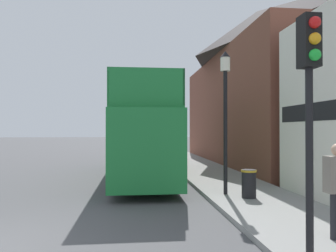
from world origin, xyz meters
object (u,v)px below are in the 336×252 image
at_px(tour_bus, 142,137).
at_px(parked_car_ahead_of_bus, 148,151).
at_px(lamp_post_nearest, 225,95).
at_px(litter_bin, 249,183).
at_px(lamp_post_second, 178,108).
at_px(traffic_signal, 310,81).

bearing_deg(tour_bus, parked_car_ahead_of_bus, 85.52).
xyz_separation_m(tour_bus, lamp_post_nearest, (2.57, -5.10, 1.49)).
bearing_deg(litter_bin, parked_car_ahead_of_bus, 99.50).
relative_size(parked_car_ahead_of_bus, lamp_post_second, 0.86).
bearing_deg(tour_bus, lamp_post_nearest, -62.76).
bearing_deg(litter_bin, lamp_post_second, 94.30).
distance_m(traffic_signal, lamp_post_second, 14.79).
xyz_separation_m(parked_car_ahead_of_bus, lamp_post_nearest, (1.83, -13.53, 2.69)).
bearing_deg(lamp_post_nearest, traffic_signal, -92.75).
bearing_deg(parked_car_ahead_of_bus, tour_bus, -97.99).
distance_m(tour_bus, lamp_post_nearest, 5.90).
distance_m(parked_car_ahead_of_bus, lamp_post_second, 5.44).
xyz_separation_m(lamp_post_nearest, litter_bin, (0.55, -0.67, -2.79)).
distance_m(tour_bus, litter_bin, 6.68).
bearing_deg(litter_bin, tour_bus, 118.37).
bearing_deg(traffic_signal, parked_car_ahead_of_bus, 94.67).
height_order(parked_car_ahead_of_bus, lamp_post_second, lamp_post_second).
relative_size(parked_car_ahead_of_bus, traffic_signal, 1.09).
xyz_separation_m(traffic_signal, lamp_post_nearest, (0.27, 5.57, 0.35)).
height_order(parked_car_ahead_of_bus, litter_bin, parked_car_ahead_of_bus).
height_order(tour_bus, parked_car_ahead_of_bus, tour_bus).
bearing_deg(tour_bus, litter_bin, -61.10).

